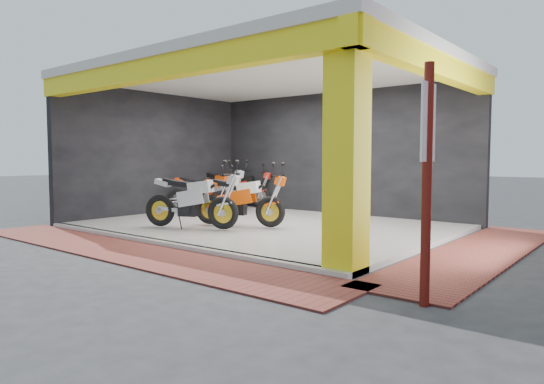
{
  "coord_description": "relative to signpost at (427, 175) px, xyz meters",
  "views": [
    {
      "loc": [
        7.23,
        -6.74,
        1.65
      ],
      "look_at": [
        0.47,
        1.63,
        0.9
      ],
      "focal_mm": 32.0,
      "sensor_mm": 36.0,
      "label": 1
    }
  ],
  "objects": [
    {
      "name": "ground",
      "position": [
        -5.22,
        1.54,
        -1.47
      ],
      "size": [
        80.0,
        80.0,
        0.0
      ],
      "primitive_type": "plane",
      "color": "#2D2D30",
      "rests_on": "ground"
    },
    {
      "name": "showroom_floor",
      "position": [
        -5.22,
        3.54,
        -1.42
      ],
      "size": [
        8.0,
        6.0,
        0.1
      ],
      "primitive_type": "cube",
      "color": "white",
      "rests_on": "ground"
    },
    {
      "name": "showroom_ceiling",
      "position": [
        -5.22,
        3.54,
        2.13
      ],
      "size": [
        8.4,
        6.4,
        0.2
      ],
      "primitive_type": "cube",
      "color": "beige",
      "rests_on": "corner_column"
    },
    {
      "name": "back_wall",
      "position": [
        -5.22,
        6.64,
        0.28
      ],
      "size": [
        8.2,
        0.2,
        3.5
      ],
      "primitive_type": "cube",
      "color": "black",
      "rests_on": "ground"
    },
    {
      "name": "left_wall",
      "position": [
        -9.32,
        3.54,
        0.28
      ],
      "size": [
        0.2,
        6.2,
        3.5
      ],
      "primitive_type": "cube",
      "color": "black",
      "rests_on": "ground"
    },
    {
      "name": "corner_column",
      "position": [
        -1.47,
        0.79,
        0.28
      ],
      "size": [
        0.5,
        0.5,
        3.5
      ],
      "primitive_type": "cube",
      "color": "yellow",
      "rests_on": "ground"
    },
    {
      "name": "header_beam_front",
      "position": [
        -5.22,
        0.54,
        1.83
      ],
      "size": [
        8.4,
        0.3,
        0.4
      ],
      "primitive_type": "cube",
      "color": "yellow",
      "rests_on": "corner_column"
    },
    {
      "name": "header_beam_right",
      "position": [
        -1.22,
        3.54,
        1.83
      ],
      "size": [
        0.3,
        6.4,
        0.4
      ],
      "primitive_type": "cube",
      "color": "yellow",
      "rests_on": "corner_column"
    },
    {
      "name": "floor_kerb",
      "position": [
        -5.22,
        0.52,
        -1.42
      ],
      "size": [
        8.0,
        0.2,
        0.1
      ],
      "primitive_type": "cube",
      "color": "white",
      "rests_on": "ground"
    },
    {
      "name": "paver_front",
      "position": [
        -5.22,
        -0.26,
        -1.46
      ],
      "size": [
        9.0,
        1.4,
        0.03
      ],
      "primitive_type": "cube",
      "color": "maroon",
      "rests_on": "ground"
    },
    {
      "name": "paver_right",
      "position": [
        -0.42,
        3.54,
        -1.46
      ],
      "size": [
        1.4,
        7.0,
        0.03
      ],
      "primitive_type": "cube",
      "color": "maroon",
      "rests_on": "ground"
    },
    {
      "name": "signpost",
      "position": [
        0.0,
        0.0,
        0.0
      ],
      "size": [
        0.11,
        0.38,
        2.69
      ],
      "rotation": [
        0.0,
        0.0,
        0.0
      ],
      "color": "#57130D",
      "rests_on": "ground"
    },
    {
      "name": "moto_hero",
      "position": [
        -4.7,
        3.05,
        -0.67
      ],
      "size": [
        2.45,
        1.57,
        1.4
      ],
      "primitive_type": null,
      "rotation": [
        0.0,
        0.0,
        0.34
      ],
      "color": "#F2510A",
      "rests_on": "showroom_floor"
    },
    {
      "name": "moto_row_a",
      "position": [
        -5.29,
        2.16,
        -0.65
      ],
      "size": [
        2.53,
        1.67,
        1.45
      ],
      "primitive_type": null,
      "rotation": [
        0.0,
        0.0,
        0.36
      ],
      "color": "#A8ABB0",
      "rests_on": "showroom_floor"
    },
    {
      "name": "moto_row_b",
      "position": [
        -7.49,
        4.33,
        -0.72
      ],
      "size": [
        2.29,
        1.42,
        1.31
      ],
      "primitive_type": null,
      "rotation": [
        0.0,
        0.0,
        0.31
      ],
      "color": "#F53C0A",
      "rests_on": "showroom_floor"
    },
    {
      "name": "moto_row_c",
      "position": [
        -7.91,
        5.29,
        -0.65
      ],
      "size": [
        2.47,
        1.22,
        1.45
      ],
      "primitive_type": null,
      "rotation": [
        0.0,
        0.0,
        -0.15
      ],
      "color": "#A5A8AD",
      "rests_on": "showroom_floor"
    },
    {
      "name": "moto_row_d",
      "position": [
        -7.78,
        6.34,
        -0.7
      ],
      "size": [
        2.35,
        1.58,
        1.35
      ],
      "primitive_type": null,
      "rotation": [
        0.0,
        0.0,
        0.38
      ],
      "color": "red",
      "rests_on": "showroom_floor"
    }
  ]
}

